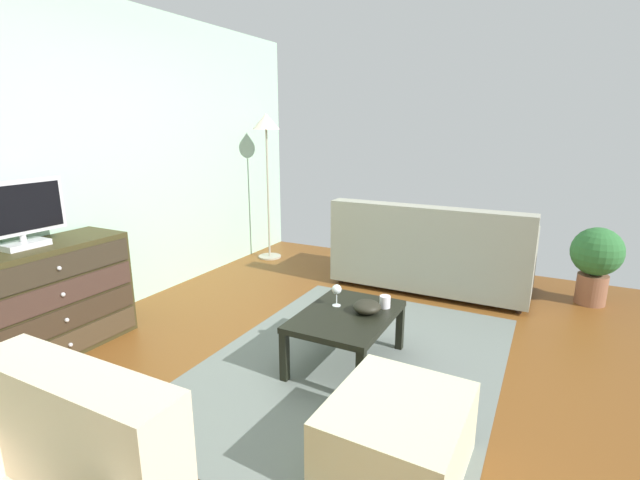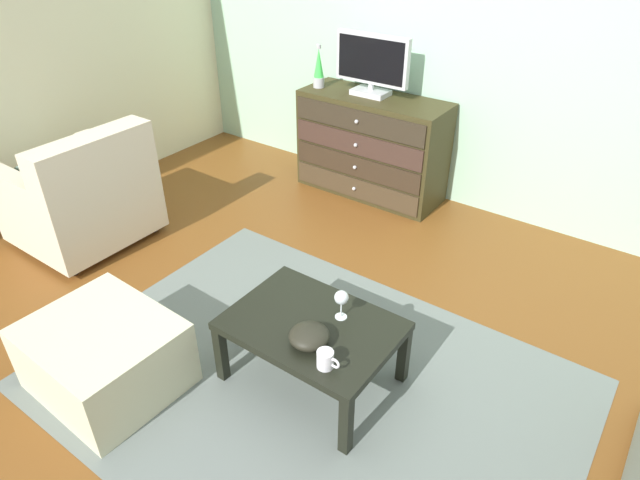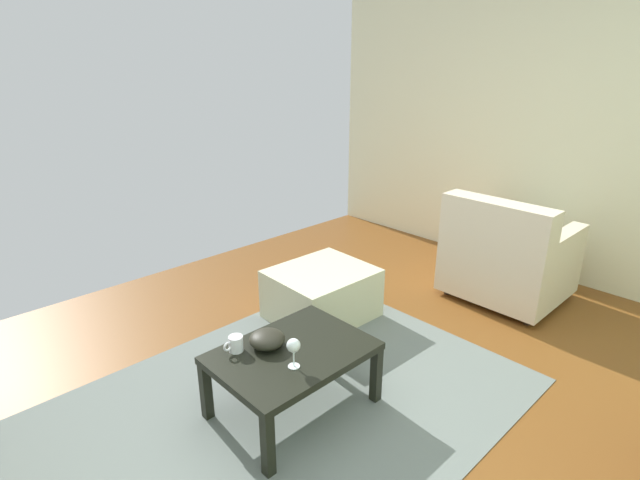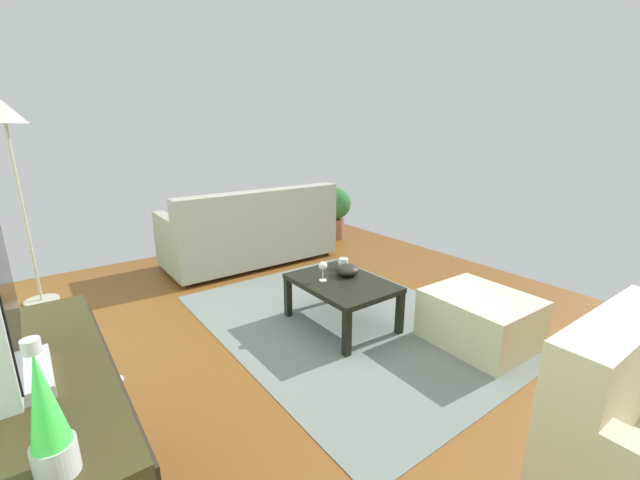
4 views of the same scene
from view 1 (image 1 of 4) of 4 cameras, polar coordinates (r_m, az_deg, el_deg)
The scene contains 13 objects.
ground_plane at distance 3.21m, azimuth -0.83°, elevation -16.48°, with size 5.78×4.73×0.05m, color brown.
wall_accent_rear at distance 4.21m, azimuth -27.66°, elevation 8.58°, with size 5.78×0.12×2.63m, color #A2CBAD.
area_rug at distance 3.27m, azimuth 4.09°, elevation -15.24°, with size 2.60×1.90×0.01m, color slate.
dresser at distance 3.79m, azimuth -31.38°, elevation -6.57°, with size 1.18×0.49×0.81m.
tv at distance 3.63m, azimuth -33.52°, elevation 2.81°, with size 0.61×0.18×0.45m.
coffee_table at distance 3.14m, azimuth 3.32°, elevation -9.95°, with size 0.82×0.59×0.37m.
wine_glass at distance 3.20m, azimuth 2.10°, elevation -6.30°, with size 0.07×0.07×0.16m.
mug at distance 3.23m, azimuth 8.16°, elevation -7.63°, with size 0.11×0.08×0.08m.
bowl_decorative at distance 3.13m, azimuth 5.90°, elevation -8.32°, with size 0.19×0.19×0.09m, color black.
couch_large at distance 4.70m, azimuth 13.77°, elevation -1.83°, with size 0.85×1.89×0.88m.
ottoman at distance 2.36m, azimuth 9.62°, elevation -23.13°, with size 0.70×0.60×0.37m, color beige.
standing_lamp at distance 5.51m, azimuth -6.73°, elevation 12.88°, with size 0.32×0.32×1.74m.
potted_plant at distance 4.83m, azimuth 31.28°, elevation -1.99°, with size 0.44×0.44×0.72m.
Camera 1 is at (-2.43, -1.30, 1.61)m, focal length 25.55 mm.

